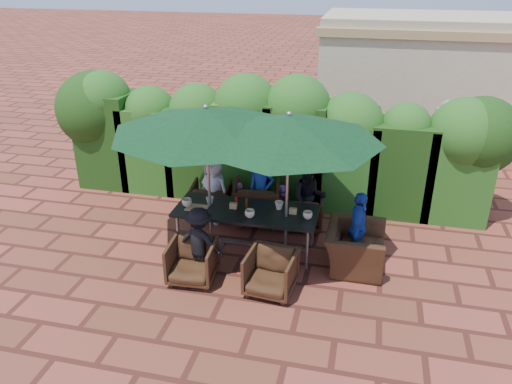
% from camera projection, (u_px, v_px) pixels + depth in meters
% --- Properties ---
extents(ground, '(80.00, 80.00, 0.00)m').
position_uv_depth(ground, '(242.00, 256.00, 8.24)').
color(ground, brown).
rests_on(ground, ground).
extents(dining_table, '(2.33, 0.90, 0.75)m').
position_uv_depth(dining_table, '(246.00, 214.00, 8.15)').
color(dining_table, black).
rests_on(dining_table, ground).
extents(umbrella_left, '(3.01, 3.01, 2.46)m').
position_uv_depth(umbrella_left, '(206.00, 120.00, 7.65)').
color(umbrella_left, gray).
rests_on(umbrella_left, ground).
extents(umbrella_right, '(2.84, 2.84, 2.46)m').
position_uv_depth(umbrella_right, '(289.00, 128.00, 7.30)').
color(umbrella_right, gray).
rests_on(umbrella_right, ground).
extents(chair_far_left, '(0.78, 0.74, 0.73)m').
position_uv_depth(chair_far_left, '(211.00, 198.00, 9.39)').
color(chair_far_left, black).
rests_on(chair_far_left, ground).
extents(chair_far_mid, '(0.94, 0.90, 0.85)m').
position_uv_depth(chair_far_mid, '(257.00, 201.00, 9.17)').
color(chair_far_mid, black).
rests_on(chair_far_mid, ground).
extents(chair_far_right, '(0.73, 0.69, 0.70)m').
position_uv_depth(chair_far_right, '(304.00, 210.00, 9.00)').
color(chair_far_right, black).
rests_on(chair_far_right, ground).
extents(chair_near_left, '(0.72, 0.68, 0.70)m').
position_uv_depth(chair_near_left, '(192.00, 260.00, 7.50)').
color(chair_near_left, black).
rests_on(chair_near_left, ground).
extents(chair_near_right, '(0.75, 0.71, 0.71)m').
position_uv_depth(chair_near_right, '(271.00, 271.00, 7.23)').
color(chair_near_right, black).
rests_on(chair_near_right, ground).
extents(chair_end_right, '(0.68, 1.03, 0.90)m').
position_uv_depth(chair_end_right, '(355.00, 241.00, 7.80)').
color(chair_end_right, black).
rests_on(chair_end_right, ground).
extents(adult_far_left, '(0.72, 0.59, 1.26)m').
position_uv_depth(adult_far_left, '(214.00, 189.00, 9.13)').
color(adult_far_left, silver).
rests_on(adult_far_left, ground).
extents(adult_far_mid, '(0.55, 0.49, 1.27)m').
position_uv_depth(adult_far_mid, '(261.00, 191.00, 9.05)').
color(adult_far_mid, '#1D3FA1').
rests_on(adult_far_mid, ground).
extents(adult_far_right, '(0.66, 0.47, 1.25)m').
position_uv_depth(adult_far_right, '(309.00, 198.00, 8.81)').
color(adult_far_right, black).
rests_on(adult_far_right, ground).
extents(adult_near_left, '(0.76, 0.44, 1.13)m').
position_uv_depth(adult_near_left, '(200.00, 242.00, 7.55)').
color(adult_near_left, black).
rests_on(adult_near_left, ground).
extents(adult_end_right, '(0.38, 0.73, 1.22)m').
position_uv_depth(adult_end_right, '(358.00, 228.00, 7.84)').
color(adult_end_right, '#1D3FA1').
rests_on(adult_end_right, ground).
extents(child_left, '(0.32, 0.28, 0.75)m').
position_uv_depth(child_left, '(239.00, 202.00, 9.23)').
color(child_left, '#DC4DA0').
rests_on(child_left, ground).
extents(child_right, '(0.28, 0.24, 0.75)m').
position_uv_depth(child_right, '(283.00, 205.00, 9.13)').
color(child_right, '#A151AF').
rests_on(child_right, ground).
extents(pedestrian_a, '(1.56, 1.19, 1.59)m').
position_uv_depth(pedestrian_a, '(370.00, 138.00, 11.22)').
color(pedestrian_a, green).
rests_on(pedestrian_a, ground).
extents(pedestrian_b, '(0.87, 0.77, 1.54)m').
position_uv_depth(pedestrian_b, '(394.00, 141.00, 11.17)').
color(pedestrian_b, '#DC4DA0').
rests_on(pedestrian_b, ground).
extents(pedestrian_c, '(1.19, 0.72, 1.73)m').
position_uv_depth(pedestrian_c, '(446.00, 139.00, 10.99)').
color(pedestrian_c, gray).
rests_on(pedestrian_c, ground).
extents(cup_a, '(0.17, 0.17, 0.13)m').
position_uv_depth(cup_a, '(187.00, 203.00, 8.21)').
color(cup_a, beige).
rests_on(cup_a, dining_table).
extents(cup_b, '(0.13, 0.13, 0.12)m').
position_uv_depth(cup_b, '(210.00, 200.00, 8.30)').
color(cup_b, beige).
rests_on(cup_b, dining_table).
extents(cup_c, '(0.16, 0.16, 0.13)m').
position_uv_depth(cup_c, '(250.00, 214.00, 7.86)').
color(cup_c, beige).
rests_on(cup_c, dining_table).
extents(cup_d, '(0.14, 0.14, 0.13)m').
position_uv_depth(cup_d, '(279.00, 205.00, 8.12)').
color(cup_d, beige).
rests_on(cup_d, dining_table).
extents(cup_e, '(0.15, 0.15, 0.12)m').
position_uv_depth(cup_e, '(308.00, 215.00, 7.82)').
color(cup_e, beige).
rests_on(cup_e, dining_table).
extents(ketchup_bottle, '(0.04, 0.04, 0.17)m').
position_uv_depth(ketchup_bottle, '(237.00, 201.00, 8.21)').
color(ketchup_bottle, '#B20C0A').
rests_on(ketchup_bottle, dining_table).
extents(sauce_bottle, '(0.04, 0.04, 0.17)m').
position_uv_depth(sauce_bottle, '(247.00, 203.00, 8.16)').
color(sauce_bottle, '#4C230C').
rests_on(sauce_bottle, dining_table).
extents(serving_tray, '(0.35, 0.25, 0.02)m').
position_uv_depth(serving_tray, '(197.00, 208.00, 8.17)').
color(serving_tray, tan).
rests_on(serving_tray, dining_table).
extents(number_block_left, '(0.12, 0.06, 0.10)m').
position_uv_depth(number_block_left, '(233.00, 206.00, 8.14)').
color(number_block_left, tan).
rests_on(number_block_left, dining_table).
extents(number_block_right, '(0.12, 0.06, 0.10)m').
position_uv_depth(number_block_right, '(293.00, 211.00, 7.97)').
color(number_block_right, tan).
rests_on(number_block_right, dining_table).
extents(hedge_wall, '(9.10, 1.60, 2.55)m').
position_uv_depth(hedge_wall, '(267.00, 134.00, 9.73)').
color(hedge_wall, black).
rests_on(hedge_wall, ground).
extents(building, '(6.20, 3.08, 3.20)m').
position_uv_depth(building, '(438.00, 80.00, 13.01)').
color(building, beige).
rests_on(building, ground).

